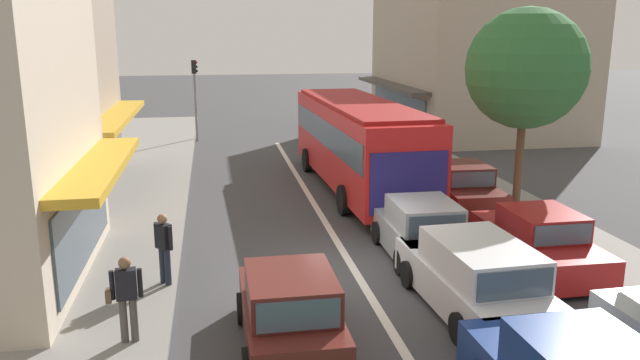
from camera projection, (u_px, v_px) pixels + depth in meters
The scene contains 16 objects.
ground_plane at pixel (356, 273), 14.98m from camera, with size 140.00×140.00×0.00m, color #3F3F42.
lane_centre_line at pixel (326, 223), 18.81m from camera, with size 0.20×28.00×0.01m, color silver.
sidewalk_left at pixel (102, 213), 19.58m from camera, with size 5.20×44.00×0.14m, color gray.
kerb_right at pixel (490, 196), 21.75m from camera, with size 2.80×44.00×0.12m, color gray.
shopfront_mid_block at pixel (3, 71), 21.12m from camera, with size 7.34×9.48×8.67m.
building_right_far at pixel (474, 53), 35.15m from camera, with size 9.91×11.85×8.84m.
city_bus at pixel (358, 139), 22.34m from camera, with size 2.99×10.93×3.23m.
hatchback_adjacent_lane_trail at pixel (290, 313), 11.25m from camera, with size 1.83×3.71×1.54m.
hatchback_behind_bus_mid at pixel (420, 231), 15.83m from camera, with size 1.86×3.72×1.54m.
wagon_queue_far_back at pixel (474, 278), 12.75m from camera, with size 2.09×4.58×1.58m.
parked_sedan_kerb_second at pixel (539, 242), 15.17m from camera, with size 1.91×4.20×1.47m.
parked_sedan_kerb_third at pixel (461, 187), 20.42m from camera, with size 2.02×4.26×1.47m.
traffic_light_downstreet at pixel (195, 86), 32.16m from camera, with size 0.33×0.24×4.20m.
street_tree_right at pixel (526, 69), 18.28m from camera, with size 3.55×3.55×6.36m.
pedestrian_with_handbag_near at pixel (126, 294), 11.17m from camera, with size 0.65×0.28×1.63m.
pedestrian_browsing_midblock at pixel (164, 244), 13.77m from camera, with size 0.41×0.45×1.63m.
Camera 1 is at (-3.26, -13.69, 5.67)m, focal length 35.00 mm.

